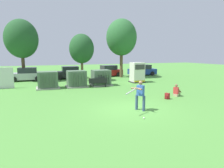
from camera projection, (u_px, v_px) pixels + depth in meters
name	position (u px, v px, depth m)	size (l,w,h in m)	color
ground_plane	(131.00, 109.00, 11.31)	(96.00, 96.00, 0.00)	#51933D
transformer_west	(48.00, 80.00, 18.01)	(2.10, 1.70, 1.62)	#9E9B93
transformer_mid_west	(77.00, 79.00, 18.87)	(2.10, 1.70, 1.62)	#9E9B93
transformer_mid_east	(101.00, 78.00, 19.72)	(2.10, 1.70, 1.62)	#9E9B93
generator_enclosure	(137.00, 73.00, 21.89)	(1.60, 1.40, 2.30)	#262626
park_bench	(98.00, 82.00, 18.66)	(1.84, 0.68, 0.92)	black
batter	(140.00, 94.00, 10.93)	(1.50, 1.05, 1.74)	#384C75
sports_ball	(144.00, 118.00, 9.63)	(0.09, 0.09, 0.09)	white
seated_spectator	(177.00, 91.00, 14.79)	(0.79, 0.67, 0.96)	tan
backpack	(167.00, 96.00, 13.86)	(0.33, 0.36, 0.44)	maroon
tree_left	(21.00, 39.00, 22.35)	(3.81, 3.81, 7.28)	#4C3828
tree_center_left	(82.00, 49.00, 22.72)	(2.94, 2.94, 5.63)	brown
tree_center_right	(121.00, 38.00, 26.03)	(4.18, 4.18, 7.98)	brown
parked_car_leftmost	(27.00, 75.00, 23.21)	(4.27, 2.05, 1.62)	#B2B2B7
parked_car_left_of_center	(69.00, 73.00, 25.33)	(4.24, 2.00, 1.62)	black
parked_car_right_of_center	(108.00, 71.00, 27.74)	(4.38, 2.30, 1.62)	maroon
parked_car_rightmost	(142.00, 70.00, 29.23)	(4.32, 2.17, 1.62)	navy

